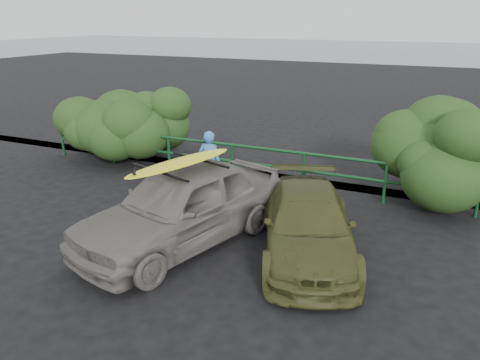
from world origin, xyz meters
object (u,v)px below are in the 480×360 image
object	(u,v)px
guardrail	(267,167)
man	(210,163)
olive_vehicle	(308,224)
surfboard	(180,163)
sedan	(182,206)

from	to	relation	value
guardrail	man	bearing A→B (deg)	-133.53
guardrail	olive_vehicle	world-z (taller)	olive_vehicle
man	surfboard	world-z (taller)	surfboard
man	surfboard	size ratio (longest dim) A/B	0.64
guardrail	sedan	bearing A→B (deg)	-94.78
sedan	olive_vehicle	world-z (taller)	sedan
sedan	olive_vehicle	size ratio (longest dim) A/B	1.14
guardrail	man	size ratio (longest dim) A/B	8.61
olive_vehicle	surfboard	size ratio (longest dim) A/B	1.60
sedan	surfboard	distance (m)	0.87
sedan	olive_vehicle	distance (m)	2.43
olive_vehicle	surfboard	bearing A→B (deg)	174.03
guardrail	sedan	distance (m)	3.76
guardrail	olive_vehicle	xyz separation A→B (m)	(2.04, -3.15, 0.07)
sedan	man	size ratio (longest dim) A/B	2.83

